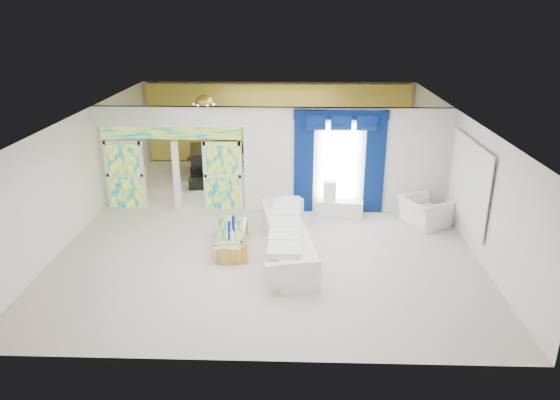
{
  "coord_description": "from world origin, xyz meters",
  "views": [
    {
      "loc": [
        0.7,
        -13.2,
        5.6
      ],
      "look_at": [
        0.3,
        -1.2,
        1.1
      ],
      "focal_mm": 33.31,
      "sensor_mm": 36.0,
      "label": 1
    }
  ],
  "objects_px": {
    "coffee_table": "(232,240)",
    "grand_piano": "(211,161)",
    "console_table": "(340,208)",
    "armchair": "(424,212)",
    "white_sofa": "(287,240)"
  },
  "relations": [
    {
      "from": "coffee_table",
      "to": "console_table",
      "type": "height_order",
      "value": "console_table"
    },
    {
      "from": "grand_piano",
      "to": "white_sofa",
      "type": "bearing_deg",
      "value": -77.43
    },
    {
      "from": "white_sofa",
      "to": "coffee_table",
      "type": "relative_size",
      "value": 2.08
    },
    {
      "from": "white_sofa",
      "to": "armchair",
      "type": "xyz_separation_m",
      "value": [
        3.68,
        1.9,
        0.01
      ]
    },
    {
      "from": "grand_piano",
      "to": "console_table",
      "type": "bearing_deg",
      "value": -53.06
    },
    {
      "from": "coffee_table",
      "to": "grand_piano",
      "type": "distance_m",
      "value": 6.19
    },
    {
      "from": "console_table",
      "to": "armchair",
      "type": "bearing_deg",
      "value": -15.64
    },
    {
      "from": "white_sofa",
      "to": "grand_piano",
      "type": "bearing_deg",
      "value": 104.32
    },
    {
      "from": "console_table",
      "to": "grand_piano",
      "type": "relative_size",
      "value": 0.7
    },
    {
      "from": "white_sofa",
      "to": "armchair",
      "type": "relative_size",
      "value": 3.28
    },
    {
      "from": "console_table",
      "to": "armchair",
      "type": "relative_size",
      "value": 1.09
    },
    {
      "from": "white_sofa",
      "to": "grand_piano",
      "type": "distance_m",
      "value": 6.91
    },
    {
      "from": "white_sofa",
      "to": "console_table",
      "type": "relative_size",
      "value": 3.0
    },
    {
      "from": "armchair",
      "to": "grand_piano",
      "type": "xyz_separation_m",
      "value": [
        -6.48,
        4.42,
        0.09
      ]
    },
    {
      "from": "armchair",
      "to": "console_table",
      "type": "bearing_deg",
      "value": 47.33
    }
  ]
}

